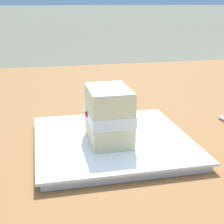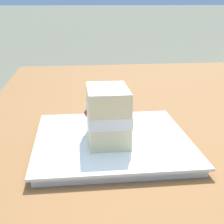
% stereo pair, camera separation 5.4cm
% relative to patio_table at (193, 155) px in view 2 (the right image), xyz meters
% --- Properties ---
extents(patio_table, '(1.21, 0.92, 0.69)m').
position_rel_patio_table_xyz_m(patio_table, '(0.00, 0.00, 0.00)').
color(patio_table, brown).
rests_on(patio_table, ground).
extents(dessert_plate, '(0.25, 0.25, 0.02)m').
position_rel_patio_table_xyz_m(dessert_plate, '(0.14, -0.20, 0.10)').
color(dessert_plate, white).
rests_on(dessert_plate, patio_table).
extents(cake_slice, '(0.09, 0.08, 0.09)m').
position_rel_patio_table_xyz_m(cake_slice, '(0.16, -0.21, 0.16)').
color(cake_slice, beige).
rests_on(cake_slice, dessert_plate).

